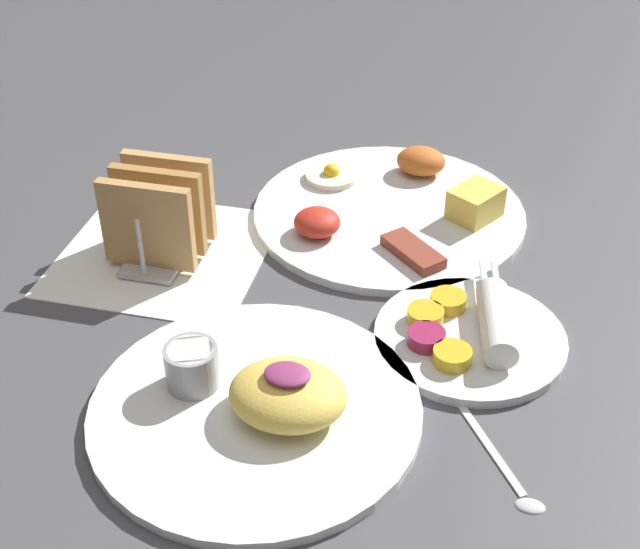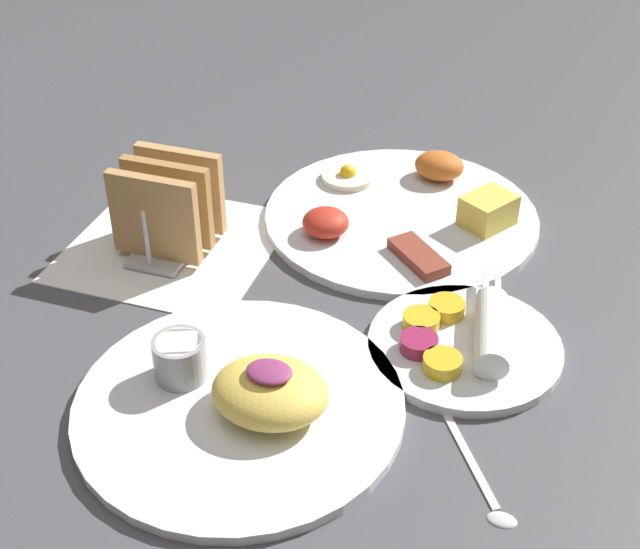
# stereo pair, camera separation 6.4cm
# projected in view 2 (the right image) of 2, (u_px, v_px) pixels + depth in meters

# --- Properties ---
(ground_plane) EXTENTS (3.00, 3.00, 0.00)m
(ground_plane) POSITION_uv_depth(u_px,v_px,m) (301.00, 304.00, 0.91)
(ground_plane) COLOR #47474C
(napkin_flat) EXTENTS (0.22, 0.22, 0.00)m
(napkin_flat) POSITION_uv_depth(u_px,v_px,m) (173.00, 245.00, 0.99)
(napkin_flat) COLOR white
(napkin_flat) RESTS_ON ground_plane
(plate_breakfast) EXTENTS (0.32, 0.32, 0.05)m
(plate_breakfast) POSITION_uv_depth(u_px,v_px,m) (404.00, 212.00, 1.03)
(plate_breakfast) COLOR white
(plate_breakfast) RESTS_ON ground_plane
(plate_condiments) EXTENTS (0.18, 0.20, 0.04)m
(plate_condiments) POSITION_uv_depth(u_px,v_px,m) (465.00, 341.00, 0.84)
(plate_condiments) COLOR white
(plate_condiments) RESTS_ON ground_plane
(plate_foreground) EXTENTS (0.29, 0.29, 0.06)m
(plate_foreground) POSITION_uv_depth(u_px,v_px,m) (245.00, 398.00, 0.77)
(plate_foreground) COLOR white
(plate_foreground) RESTS_ON ground_plane
(toast_rack) EXTENTS (0.10, 0.12, 0.10)m
(toast_rack) POSITION_uv_depth(u_px,v_px,m) (168.00, 207.00, 0.96)
(toast_rack) COLOR #B7B7BC
(toast_rack) RESTS_ON ground_plane
(teaspoon) EXTENTS (0.08, 0.11, 0.01)m
(teaspoon) POSITION_uv_depth(u_px,v_px,m) (485.00, 486.00, 0.71)
(teaspoon) COLOR silver
(teaspoon) RESTS_ON ground_plane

